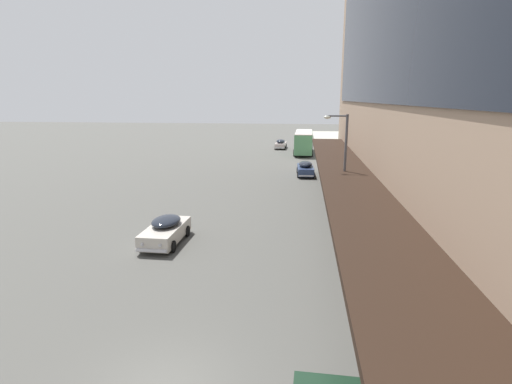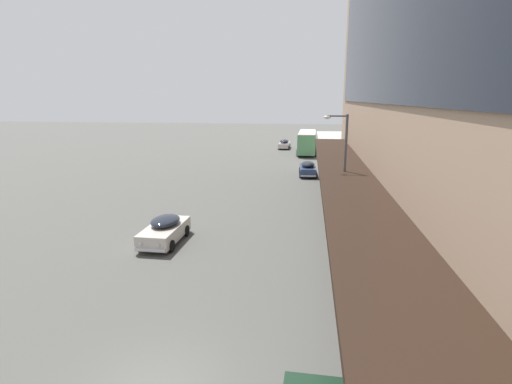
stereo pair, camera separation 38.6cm
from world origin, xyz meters
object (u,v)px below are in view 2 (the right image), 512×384
at_px(transit_bus_kerbside_front, 307,141).
at_px(sedan_lead_near, 308,168).
at_px(sedan_trailing_mid, 165,230).
at_px(sedan_far_back, 284,144).
at_px(street_lamp, 342,162).

height_order(transit_bus_kerbside_front, sedan_lead_near, transit_bus_kerbside_front).
bearing_deg(sedan_trailing_mid, transit_bus_kerbside_front, 78.69).
distance_m(sedan_far_back, sedan_lead_near, 23.20).
bearing_deg(sedan_lead_near, transit_bus_kerbside_front, 90.71).
distance_m(transit_bus_kerbside_front, sedan_lead_near, 17.43).
bearing_deg(street_lamp, sedan_far_back, 98.52).
height_order(sedan_trailing_mid, street_lamp, street_lamp).
xyz_separation_m(sedan_trailing_mid, sedan_lead_near, (7.97, 21.38, 0.01)).
bearing_deg(sedan_lead_near, sedan_trailing_mid, -110.44).
bearing_deg(transit_bus_kerbside_front, sedan_trailing_mid, -101.31).
relative_size(sedan_trailing_mid, street_lamp, 0.63).
xyz_separation_m(sedan_far_back, sedan_lead_near, (3.90, -22.87, 0.01)).
distance_m(sedan_trailing_mid, street_lamp, 11.43).
height_order(sedan_far_back, sedan_lead_near, sedan_lead_near).
xyz_separation_m(sedan_trailing_mid, street_lamp, (10.07, 4.18, 3.44)).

